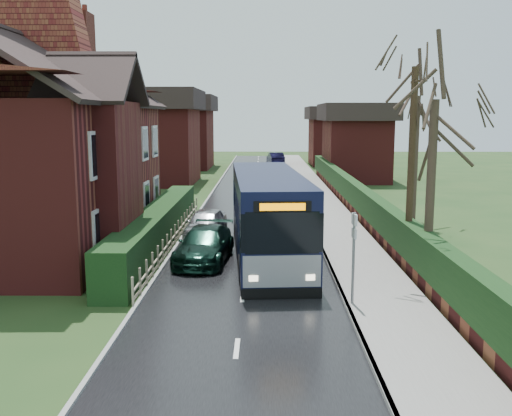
{
  "coord_description": "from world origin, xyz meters",
  "views": [
    {
      "loc": [
        0.62,
        -18.83,
        5.49
      ],
      "look_at": [
        0.33,
        3.93,
        1.8
      ],
      "focal_mm": 40.0,
      "sensor_mm": 36.0,
      "label": 1
    }
  ],
  "objects_px": {
    "car_silver": "(206,224)",
    "car_green": "(205,245)",
    "bus_stop_sign": "(354,246)",
    "brick_house": "(38,143)",
    "telegraph_pole": "(411,170)",
    "bus": "(268,216)"
  },
  "relations": [
    {
      "from": "brick_house",
      "to": "car_green",
      "type": "height_order",
      "value": "brick_house"
    },
    {
      "from": "bus",
      "to": "telegraph_pole",
      "type": "xyz_separation_m",
      "value": [
        5.0,
        -1.93,
        1.99
      ]
    },
    {
      "from": "car_green",
      "to": "telegraph_pole",
      "type": "xyz_separation_m",
      "value": [
        7.4,
        -1.13,
        2.97
      ]
    },
    {
      "from": "car_green",
      "to": "bus_stop_sign",
      "type": "relative_size",
      "value": 1.59
    },
    {
      "from": "brick_house",
      "to": "bus",
      "type": "distance_m",
      "value": 10.07
    },
    {
      "from": "bus",
      "to": "brick_house",
      "type": "bearing_deg",
      "value": 165.61
    },
    {
      "from": "bus",
      "to": "car_green",
      "type": "distance_m",
      "value": 2.72
    },
    {
      "from": "car_silver",
      "to": "bus_stop_sign",
      "type": "distance_m",
      "value": 10.89
    },
    {
      "from": "telegraph_pole",
      "to": "car_green",
      "type": "bearing_deg",
      "value": 172.45
    },
    {
      "from": "car_silver",
      "to": "car_green",
      "type": "distance_m",
      "value": 4.28
    },
    {
      "from": "bus_stop_sign",
      "to": "telegraph_pole",
      "type": "relative_size",
      "value": 0.39
    },
    {
      "from": "bus",
      "to": "bus_stop_sign",
      "type": "xyz_separation_m",
      "value": [
        2.4,
        -6.05,
        0.22
      ]
    },
    {
      "from": "car_green",
      "to": "telegraph_pole",
      "type": "bearing_deg",
      "value": -3.19
    },
    {
      "from": "brick_house",
      "to": "telegraph_pole",
      "type": "distance_m",
      "value": 15.01
    },
    {
      "from": "brick_house",
      "to": "bus_stop_sign",
      "type": "xyz_separation_m",
      "value": [
        11.93,
        -7.78,
        -2.53
      ]
    },
    {
      "from": "bus",
      "to": "bus_stop_sign",
      "type": "bearing_deg",
      "value": -72.55
    },
    {
      "from": "car_silver",
      "to": "bus_stop_sign",
      "type": "height_order",
      "value": "bus_stop_sign"
    },
    {
      "from": "telegraph_pole",
      "to": "bus_stop_sign",
      "type": "bearing_deg",
      "value": -121.12
    },
    {
      "from": "bus_stop_sign",
      "to": "car_silver",
      "type": "bearing_deg",
      "value": 111.68
    },
    {
      "from": "bus",
      "to": "telegraph_pole",
      "type": "height_order",
      "value": "telegraph_pole"
    },
    {
      "from": "bus_stop_sign",
      "to": "brick_house",
      "type": "bearing_deg",
      "value": 140.08
    },
    {
      "from": "brick_house",
      "to": "car_green",
      "type": "bearing_deg",
      "value": -19.48
    }
  ]
}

